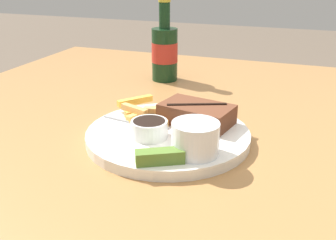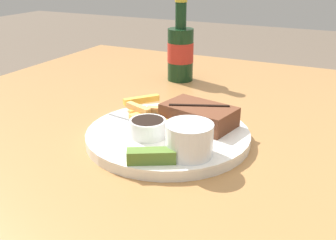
# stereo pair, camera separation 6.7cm
# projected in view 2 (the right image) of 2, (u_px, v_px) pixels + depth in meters

# --- Properties ---
(dining_table) EXTENTS (1.17, 1.27, 0.72)m
(dining_table) POSITION_uv_depth(u_px,v_px,m) (168.00, 176.00, 0.71)
(dining_table) COLOR #A87542
(dining_table) RESTS_ON ground_plane
(dinner_plate) EXTENTS (0.28, 0.28, 0.02)m
(dinner_plate) POSITION_uv_depth(u_px,v_px,m) (168.00, 135.00, 0.68)
(dinner_plate) COLOR white
(dinner_plate) RESTS_ON dining_table
(steak_portion) EXTENTS (0.14, 0.10, 0.04)m
(steak_portion) POSITION_uv_depth(u_px,v_px,m) (199.00, 115.00, 0.70)
(steak_portion) COLOR brown
(steak_portion) RESTS_ON dinner_plate
(fries_pile) EXTENTS (0.14, 0.12, 0.02)m
(fries_pile) POSITION_uv_depth(u_px,v_px,m) (152.00, 112.00, 0.73)
(fries_pile) COLOR gold
(fries_pile) RESTS_ON dinner_plate
(coleslaw_cup) EXTENTS (0.07, 0.07, 0.05)m
(coleslaw_cup) POSITION_uv_depth(u_px,v_px,m) (189.00, 137.00, 0.58)
(coleslaw_cup) COLOR white
(coleslaw_cup) RESTS_ON dinner_plate
(dipping_sauce_cup) EXTENTS (0.06, 0.06, 0.03)m
(dipping_sauce_cup) POSITION_uv_depth(u_px,v_px,m) (148.00, 127.00, 0.65)
(dipping_sauce_cup) COLOR silver
(dipping_sauce_cup) RESTS_ON dinner_plate
(pickle_spear) EXTENTS (0.07, 0.05, 0.02)m
(pickle_spear) POSITION_uv_depth(u_px,v_px,m) (151.00, 156.00, 0.57)
(pickle_spear) COLOR #567A2D
(pickle_spear) RESTS_ON dinner_plate
(fork_utensil) EXTENTS (0.13, 0.03, 0.00)m
(fork_utensil) POSITION_uv_depth(u_px,v_px,m) (135.00, 120.00, 0.72)
(fork_utensil) COLOR #B7B7BC
(fork_utensil) RESTS_ON dinner_plate
(beer_bottle) EXTENTS (0.07, 0.07, 0.21)m
(beer_bottle) POSITION_uv_depth(u_px,v_px,m) (180.00, 51.00, 1.00)
(beer_bottle) COLOR #143319
(beer_bottle) RESTS_ON dining_table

